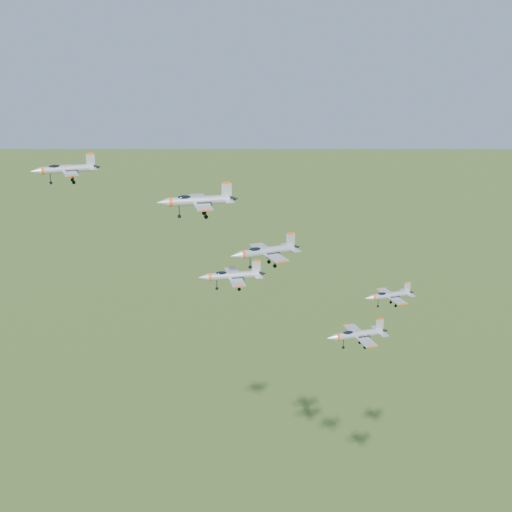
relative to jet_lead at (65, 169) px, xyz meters
name	(u,v)px	position (x,y,z in m)	size (l,w,h in m)	color
jet_lead	(65,169)	(0.00, 0.00, 0.00)	(11.98, 9.99, 3.20)	#B0B6BD
jet_left_high	(197,200)	(15.46, -20.58, -2.89)	(13.00, 11.05, 3.53)	#B0B6BD
jet_right_high	(265,251)	(18.95, -36.74, -7.28)	(11.14, 9.21, 2.98)	#B0B6BD
jet_left_low	(232,275)	(26.21, -10.88, -20.44)	(12.55, 10.70, 3.43)	#B0B6BD
jet_right_low	(357,334)	(38.44, -33.52, -25.82)	(11.25, 9.45, 3.02)	#B0B6BD
jet_trail	(389,295)	(57.00, -18.72, -27.36)	(10.97, 9.18, 2.94)	#B0B6BD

